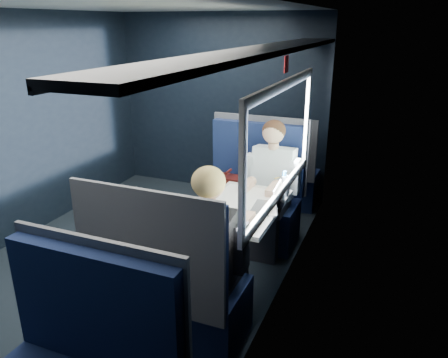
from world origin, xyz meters
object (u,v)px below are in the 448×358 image
at_px(man, 270,181).
at_px(cup, 285,188).
at_px(seat_bay_near, 250,200).
at_px(woman, 212,245).
at_px(table, 239,213).
at_px(bottle_small, 284,185).
at_px(seat_row_front, 275,174).
at_px(laptop, 272,203).
at_px(seat_bay_far, 170,290).

bearing_deg(man, cup, -53.39).
xyz_separation_m(seat_bay_near, woman, (0.26, -1.58, 0.31)).
bearing_deg(table, seat_bay_near, 102.38).
xyz_separation_m(bottle_small, cup, (-0.00, 0.07, -0.05)).
relative_size(bottle_small, cup, 2.36).
bearing_deg(seat_row_front, laptop, -75.32).
xyz_separation_m(seat_row_front, laptop, (0.47, -1.79, 0.39)).
bearing_deg(woman, seat_row_front, 95.70).
height_order(woman, laptop, woman).
distance_m(seat_bay_near, cup, 0.77).
distance_m(seat_bay_near, seat_row_front, 0.93).
bearing_deg(seat_row_front, seat_bay_near, -90.55).
relative_size(table, bottle_small, 4.29).
relative_size(man, cup, 13.36).
height_order(seat_bay_far, seat_row_front, seat_bay_far).
bearing_deg(laptop, woman, -106.93).
bearing_deg(cup, table, -126.68).
xyz_separation_m(seat_bay_far, laptop, (0.47, 0.88, 0.39)).
height_order(seat_bay_far, cup, seat_bay_far).
distance_m(seat_row_front, man, 1.17).
bearing_deg(seat_bay_far, seat_row_front, 90.00).
xyz_separation_m(table, seat_bay_near, (-0.19, 0.87, -0.24)).
distance_m(seat_row_front, bottle_small, 1.61).
distance_m(seat_bay_far, bottle_small, 1.36).
relative_size(seat_bay_far, bottle_small, 5.40).
xyz_separation_m(seat_bay_near, bottle_small, (0.49, -0.55, 0.42)).
bearing_deg(seat_bay_near, seat_bay_far, -89.71).
xyz_separation_m(woman, cup, (0.23, 1.10, 0.06)).
relative_size(seat_bay_far, laptop, 4.07).
relative_size(seat_bay_near, woman, 0.95).
height_order(laptop, bottle_small, bottle_small).
height_order(table, man, man).
relative_size(table, seat_row_front, 0.86).
relative_size(table, laptop, 3.23).
xyz_separation_m(table, cup, (0.29, 0.39, 0.13)).
xyz_separation_m(seat_row_front, cup, (0.48, -1.40, 0.38)).
distance_m(laptop, bottle_small, 0.32).
distance_m(seat_bay_far, woman, 0.43).
height_order(table, seat_bay_near, seat_bay_near).
bearing_deg(laptop, seat_bay_near, 118.96).
bearing_deg(seat_bay_far, man, 80.97).
xyz_separation_m(man, laptop, (0.22, -0.69, 0.08)).
relative_size(seat_bay_near, laptop, 4.07).
bearing_deg(cup, woman, -101.60).
relative_size(seat_row_front, bottle_small, 4.97).
distance_m(table, bottle_small, 0.47).
relative_size(seat_bay_far, cup, 12.73).
xyz_separation_m(table, man, (0.07, 0.70, 0.06)).
relative_size(seat_bay_far, seat_row_front, 1.09).
distance_m(table, seat_row_front, 1.82).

